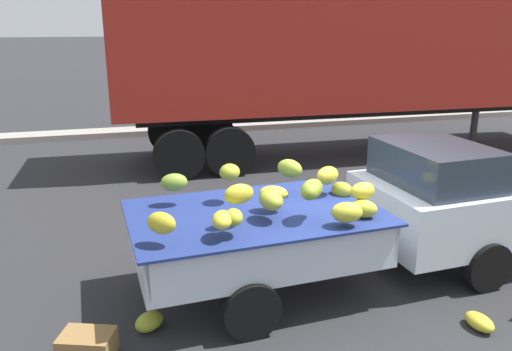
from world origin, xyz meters
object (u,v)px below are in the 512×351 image
semi_trailer (363,51)px  produce_crate (87,345)px  fallen_banana_bunch_near_tailgate (149,322)px  pickup_truck (403,207)px  fallen_banana_bunch_by_wheel (479,322)px

semi_trailer → produce_crate: bearing=-131.2°
semi_trailer → fallen_banana_bunch_near_tailgate: bearing=-129.5°
produce_crate → fallen_banana_bunch_near_tailgate: bearing=27.3°
pickup_truck → produce_crate: size_ratio=10.21×
pickup_truck → semi_trailer: size_ratio=0.44×
fallen_banana_bunch_by_wheel → produce_crate: size_ratio=0.72×
fallen_banana_bunch_near_tailgate → fallen_banana_bunch_by_wheel: bearing=-14.7°
pickup_truck → semi_trailer: (2.28, 5.99, 1.65)m
pickup_truck → fallen_banana_bunch_by_wheel: size_ratio=14.28×
semi_trailer → produce_crate: 9.62m
produce_crate → pickup_truck: bearing=12.7°
semi_trailer → produce_crate: size_ratio=23.17×
pickup_truck → fallen_banana_bunch_near_tailgate: pickup_truck is taller
fallen_banana_bunch_by_wheel → pickup_truck: bearing=94.8°
semi_trailer → produce_crate: semi_trailer is taller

